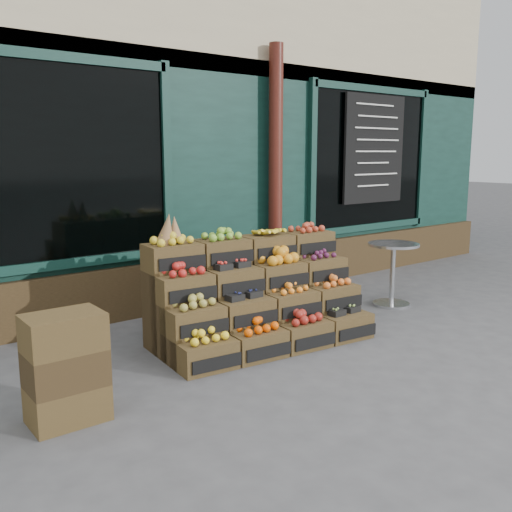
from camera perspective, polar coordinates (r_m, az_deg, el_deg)
ground at (r=5.46m, az=6.32°, el=-9.62°), size 60.00×60.00×0.00m
shop_facade at (r=9.48m, az=-16.31°, el=13.20°), size 12.00×6.24×4.80m
crate_display at (r=5.68m, az=-0.08°, el=-4.48°), size 2.18×1.23×1.31m
spare_crates at (r=4.22m, az=-18.50°, el=-10.61°), size 0.52×0.37×0.78m
bistro_table at (r=7.14m, az=13.51°, el=-1.06°), size 0.61×0.61×0.77m
shopkeeper at (r=6.65m, az=-20.04°, el=3.22°), size 0.89×0.68×2.21m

